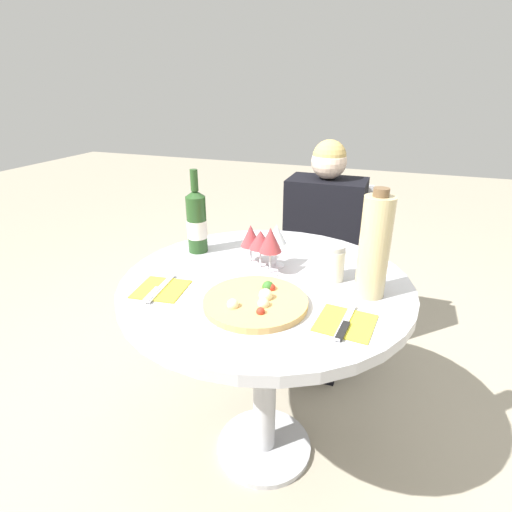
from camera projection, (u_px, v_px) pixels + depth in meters
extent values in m
plane|color=#9E937F|center=(264.00, 447.00, 1.64)|extent=(12.00, 12.00, 0.00)
cylinder|color=#B2B2B7|center=(264.00, 445.00, 1.64)|extent=(0.38, 0.38, 0.02)
cylinder|color=#B2B2B7|center=(265.00, 373.00, 1.49)|extent=(0.09, 0.09, 0.72)
cylinder|color=#B7B7BC|center=(266.00, 284.00, 1.34)|extent=(0.96, 0.96, 0.04)
cylinder|color=#ADADB2|center=(316.00, 339.00, 2.33)|extent=(0.38, 0.38, 0.01)
cylinder|color=#ADADB2|center=(318.00, 311.00, 2.25)|extent=(0.06, 0.06, 0.40)
cube|color=#ADADB2|center=(321.00, 277.00, 2.17)|extent=(0.42, 0.42, 0.03)
cube|color=#ADADB2|center=(331.00, 223.00, 2.24)|extent=(0.42, 0.02, 0.46)
cube|color=black|center=(311.00, 325.00, 2.09)|extent=(0.32, 0.36, 0.43)
cube|color=black|center=(324.00, 229.00, 2.06)|extent=(0.38, 0.24, 0.52)
sphere|color=beige|center=(329.00, 161.00, 1.92)|extent=(0.17, 0.17, 0.17)
sphere|color=tan|center=(329.00, 157.00, 1.91)|extent=(0.16, 0.16, 0.16)
cylinder|color=tan|center=(255.00, 302.00, 1.17)|extent=(0.31, 0.31, 0.02)
sphere|color=beige|center=(233.00, 305.00, 1.13)|extent=(0.03, 0.03, 0.03)
sphere|color=beige|center=(263.00, 304.00, 1.13)|extent=(0.03, 0.03, 0.03)
sphere|color=beige|center=(266.00, 295.00, 1.17)|extent=(0.04, 0.04, 0.04)
sphere|color=#336B28|center=(268.00, 287.00, 1.22)|extent=(0.04, 0.04, 0.04)
sphere|color=#B22D1E|center=(271.00, 288.00, 1.22)|extent=(0.03, 0.03, 0.03)
sphere|color=#B22D1E|center=(261.00, 311.00, 1.09)|extent=(0.02, 0.02, 0.02)
cylinder|color=#23471E|center=(197.00, 225.00, 1.51)|extent=(0.07, 0.07, 0.22)
cone|color=#23471E|center=(195.00, 193.00, 1.46)|extent=(0.07, 0.07, 0.03)
cylinder|color=#23471E|center=(194.00, 180.00, 1.44)|extent=(0.03, 0.03, 0.08)
cylinder|color=silver|center=(197.00, 229.00, 1.52)|extent=(0.08, 0.08, 0.07)
cylinder|color=tan|center=(374.00, 248.00, 1.18)|extent=(0.09, 0.09, 0.31)
cylinder|color=brown|center=(381.00, 192.00, 1.11)|extent=(0.05, 0.05, 0.02)
cylinder|color=silver|center=(333.00, 265.00, 1.31)|extent=(0.08, 0.08, 0.10)
cylinder|color=#B2B2B7|center=(334.00, 248.00, 1.29)|extent=(0.07, 0.07, 0.02)
cylinder|color=silver|center=(270.00, 273.00, 1.37)|extent=(0.06, 0.06, 0.00)
cylinder|color=silver|center=(271.00, 262.00, 1.35)|extent=(0.01, 0.01, 0.08)
cone|color=#9E383D|center=(271.00, 240.00, 1.32)|extent=(0.08, 0.08, 0.08)
cylinder|color=silver|center=(251.00, 261.00, 1.46)|extent=(0.06, 0.06, 0.00)
cylinder|color=silver|center=(251.00, 254.00, 1.44)|extent=(0.01, 0.01, 0.06)
cone|color=#9E383D|center=(251.00, 236.00, 1.42)|extent=(0.07, 0.07, 0.08)
cylinder|color=silver|center=(276.00, 265.00, 1.43)|extent=(0.06, 0.06, 0.00)
cylinder|color=silver|center=(277.00, 254.00, 1.41)|extent=(0.01, 0.01, 0.08)
cone|color=silver|center=(277.00, 234.00, 1.38)|extent=(0.07, 0.07, 0.07)
cylinder|color=silver|center=(260.00, 267.00, 1.41)|extent=(0.06, 0.06, 0.00)
cylinder|color=silver|center=(260.00, 257.00, 1.40)|extent=(0.01, 0.01, 0.07)
cone|color=#9E383D|center=(260.00, 239.00, 1.37)|extent=(0.08, 0.08, 0.06)
cube|color=yellow|center=(161.00, 289.00, 1.26)|extent=(0.17, 0.17, 0.00)
cube|color=silver|center=(161.00, 288.00, 1.26)|extent=(0.04, 0.19, 0.00)
cube|color=silver|center=(152.00, 294.00, 1.22)|extent=(0.03, 0.09, 0.00)
cube|color=yellow|center=(345.00, 323.00, 1.08)|extent=(0.16, 0.16, 0.00)
cube|color=silver|center=(345.00, 321.00, 1.08)|extent=(0.04, 0.19, 0.00)
cube|color=black|center=(343.00, 330.00, 1.04)|extent=(0.03, 0.09, 0.00)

